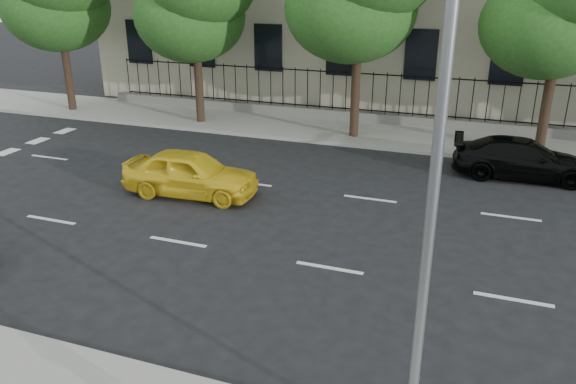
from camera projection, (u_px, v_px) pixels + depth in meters
ground at (294, 328)px, 10.82m from camera, size 120.00×120.00×0.00m
far_sidewalk at (406, 137)px, 23.06m from camera, size 60.00×4.00×0.15m
lane_markings at (352, 229)px, 14.98m from camera, size 49.60×4.62×0.01m
iron_fence at (413, 114)px, 24.34m from camera, size 30.00×0.50×2.20m
street_light at (447, 87)px, 6.60m from camera, size 0.25×3.32×8.05m
yellow_taxi at (191, 173)px, 17.02m from camera, size 4.21×1.88×1.40m
black_sedan at (523, 159)px, 18.49m from camera, size 4.57×2.03×1.30m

